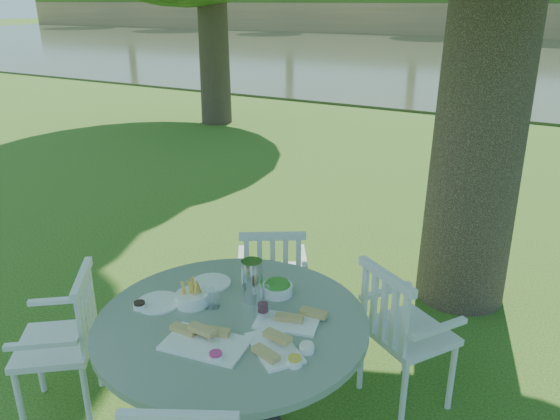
# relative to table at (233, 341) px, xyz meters

# --- Properties ---
(ground) EXTENTS (140.00, 140.00, 0.00)m
(ground) POSITION_rel_table_xyz_m (-0.50, 1.22, -0.65)
(ground) COLOR #1E400D
(ground) RESTS_ON ground
(table) EXTENTS (1.48, 1.48, 0.79)m
(table) POSITION_rel_table_xyz_m (0.00, 0.00, 0.00)
(table) COLOR black
(table) RESTS_ON ground
(chair_ne) EXTENTS (0.65, 0.64, 0.95)m
(chair_ne) POSITION_rel_table_xyz_m (0.71, 0.71, -0.09)
(chair_ne) COLOR silver
(chair_ne) RESTS_ON ground
(chair_nw) EXTENTS (0.62, 0.61, 0.91)m
(chair_nw) POSITION_rel_table_xyz_m (-0.31, 0.96, -0.12)
(chair_nw) COLOR silver
(chair_nw) RESTS_ON ground
(chair_sw) EXTENTS (0.64, 0.64, 0.93)m
(chair_sw) POSITION_rel_table_xyz_m (-0.97, -0.29, -0.10)
(chair_sw) COLOR silver
(chair_sw) RESTS_ON ground
(tableware) EXTENTS (1.11, 0.86, 0.25)m
(tableware) POSITION_rel_table_xyz_m (-0.03, 0.08, 0.19)
(tableware) COLOR white
(tableware) RESTS_ON table
(river) EXTENTS (100.00, 28.00, 0.12)m
(river) POSITION_rel_table_xyz_m (-0.50, 24.22, -0.65)
(river) COLOR #313720
(river) RESTS_ON ground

